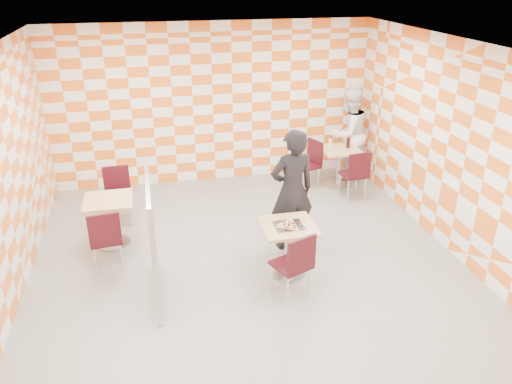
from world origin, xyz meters
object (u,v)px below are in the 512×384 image
chair_second_side (310,160)px  partition (153,240)px  chair_main_front (296,262)px  soda_bottle (348,143)px  main_table (288,241)px  chair_empty_far (117,190)px  man_dark (292,190)px  sport_bottle (330,142)px  chair_empty_near (105,236)px  chair_second_front (356,172)px  empty_table (110,214)px  man_white (348,134)px  second_table (339,161)px

chair_second_side → partition: partition is taller
chair_second_side → chair_main_front: bearing=-111.0°
soda_bottle → main_table: bearing=-125.5°
chair_empty_far → man_dark: man_dark is taller
main_table → partition: 1.78m
man_dark → sport_bottle: bearing=-131.0°
chair_empty_near → sport_bottle: bearing=29.3°
chair_second_front → man_dark: (-1.58, -1.34, 0.37)m
empty_table → soda_bottle: (4.30, 1.37, 0.34)m
empty_table → partition: 1.59m
soda_bottle → chair_second_side: bearing=177.2°
man_white → empty_table: bearing=-2.0°
sport_bottle → empty_table: bearing=-159.3°
chair_second_side → chair_empty_near: bearing=-149.2°
empty_table → man_white: size_ratio=0.42×
partition → man_white: size_ratio=0.86×
soda_bottle → man_white: bearing=68.8°
main_table → sport_bottle: bearing=60.3°
chair_second_side → chair_empty_near: (-3.61, -2.15, 0.00)m
man_dark → man_white: man_dark is taller
chair_second_side → soda_bottle: bearing=-2.8°
chair_second_side → sport_bottle: (0.41, 0.10, 0.29)m
empty_table → chair_second_side: size_ratio=0.81×
chair_second_front → main_table: bearing=-131.9°
main_table → chair_main_front: chair_main_front is taller
chair_second_front → soda_bottle: size_ratio=4.02×
man_white → sport_bottle: size_ratio=9.03×
empty_table → chair_second_front: 4.26m
chair_second_front → partition: size_ratio=0.60×
sport_bottle → soda_bottle: 0.34m
partition → man_white: (3.83, 3.16, 0.11)m
partition → man_dark: (2.01, 0.80, 0.13)m
empty_table → soda_bottle: 4.53m
chair_second_front → man_white: 1.11m
second_table → chair_empty_far: chair_empty_far is taller
main_table → partition: (-1.76, -0.09, 0.28)m
chair_empty_far → sport_bottle: size_ratio=4.62×
empty_table → sport_bottle: (4.00, 1.51, 0.33)m
partition → soda_bottle: 4.64m
second_table → chair_second_side: 0.56m
chair_main_front → partition: (-1.70, 0.47, 0.25)m
man_white → main_table: bearing=32.7°
partition → chair_second_front: bearing=30.7°
sport_bottle → man_white: bearing=25.7°
chair_empty_far → man_dark: 2.93m
main_table → chair_second_side: bearing=66.2°
chair_empty_near → soda_bottle: bearing=26.1°
chair_second_side → chair_empty_near: size_ratio=1.00×
man_dark → sport_bottle: (1.38, 2.15, -0.08)m
chair_empty_far → man_dark: size_ratio=0.50×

